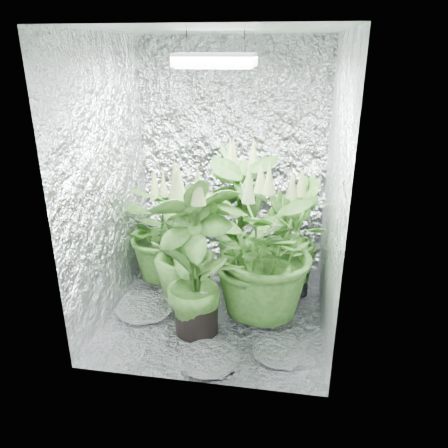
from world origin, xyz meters
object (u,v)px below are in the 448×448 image
plant_a (166,231)px  plant_c (291,236)px  circulation_fan (296,277)px  plant_e (260,247)px  plant_b (239,218)px  plant_f (195,257)px  grow_lamp (215,60)px  plant_d (185,249)px

plant_a → plant_c: plant_c is taller
circulation_fan → plant_e: bearing=-142.1°
plant_b → plant_f: size_ratio=0.99×
plant_b → circulation_fan: bearing=-18.9°
grow_lamp → plant_f: bearing=-109.4°
plant_c → plant_d: size_ratio=1.09×
plant_c → circulation_fan: bearing=-57.1°
plant_b → plant_e: plant_b is taller
grow_lamp → plant_d: grow_lamp is taller
grow_lamp → plant_b: 1.35m
circulation_fan → plant_a: bearing=160.5°
plant_d → plant_c: bearing=20.2°
plant_a → plant_b: (0.62, 0.09, 0.12)m
circulation_fan → plant_f: bearing=-153.4°
plant_a → circulation_fan: plant_a is taller
plant_a → plant_c: size_ratio=1.00×
plant_d → circulation_fan: (0.88, 0.21, -0.29)m
grow_lamp → plant_f: grow_lamp is taller
plant_b → plant_d: plant_b is taller
plant_c → plant_d: bearing=-159.8°
plant_c → circulation_fan: plant_c is taller
plant_d → plant_e: 0.63m
plant_b → plant_c: (0.44, -0.08, -0.10)m
plant_f → circulation_fan: plant_f is taller
plant_c → plant_b: bearing=169.7°
plant_b → plant_e: bearing=-68.1°
plant_c → plant_e: plant_e is taller
plant_c → grow_lamp: bearing=-141.0°
plant_d → circulation_fan: bearing=13.5°
plant_b → circulation_fan: 0.68m
grow_lamp → circulation_fan: 1.81m
plant_a → plant_d: bearing=-50.4°
plant_d → grow_lamp: bearing=-26.0°
plant_d → plant_f: plant_f is taller
plant_b → circulation_fan: size_ratio=3.41×
plant_c → circulation_fan: (0.06, -0.09, -0.32)m
grow_lamp → plant_d: bearing=154.0°
plant_e → plant_f: (-0.42, -0.25, 0.01)m
plant_a → plant_d: size_ratio=1.09×
plant_e → plant_f: plant_f is taller
plant_a → plant_c: bearing=0.7°
plant_b → plant_e: 0.59m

